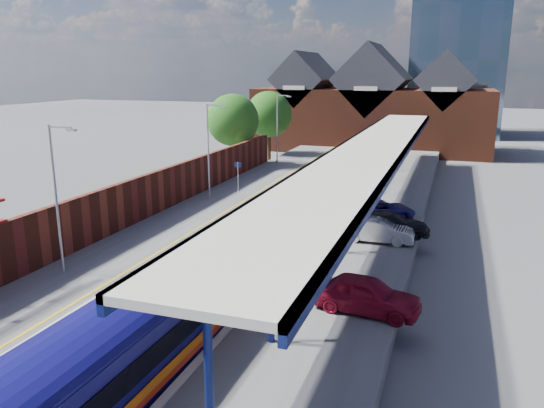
{
  "coord_description": "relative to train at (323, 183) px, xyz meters",
  "views": [
    {
      "loc": [
        10.57,
        -13.09,
        10.34
      ],
      "look_at": [
        0.6,
        15.82,
        2.6
      ],
      "focal_mm": 35.0,
      "sensor_mm": 36.0,
      "label": 1
    }
  ],
  "objects": [
    {
      "name": "ground",
      "position": [
        -1.49,
        5.05,
        -2.12
      ],
      "size": [
        240.0,
        240.0,
        0.0
      ],
      "primitive_type": "plane",
      "color": "#5B5B5E",
      "rests_on": "ground"
    },
    {
      "name": "ballast_bed",
      "position": [
        -1.49,
        -4.95,
        -2.09
      ],
      "size": [
        6.0,
        76.0,
        0.06
      ],
      "primitive_type": "cube",
      "color": "#473D33",
      "rests_on": "ground"
    },
    {
      "name": "rails",
      "position": [
        -1.49,
        -4.95,
        -2.0
      ],
      "size": [
        4.51,
        76.0,
        0.14
      ],
      "color": "slate",
      "rests_on": "ground"
    },
    {
      "name": "left_platform",
      "position": [
        -6.99,
        -4.95,
        -1.62
      ],
      "size": [
        5.0,
        76.0,
        1.0
      ],
      "primitive_type": "cube",
      "color": "#565659",
      "rests_on": "ground"
    },
    {
      "name": "right_platform",
      "position": [
        4.51,
        -4.95,
        -1.62
      ],
      "size": [
        6.0,
        76.0,
        1.0
      ],
      "primitive_type": "cube",
      "color": "#565659",
      "rests_on": "ground"
    },
    {
      "name": "coping_left",
      "position": [
        -4.64,
        -4.95,
        -1.1
      ],
      "size": [
        0.3,
        76.0,
        0.05
      ],
      "primitive_type": "cube",
      "color": "silver",
      "rests_on": "left_platform"
    },
    {
      "name": "coping_right",
      "position": [
        1.66,
        -4.95,
        -1.1
      ],
      "size": [
        0.3,
        76.0,
        0.05
      ],
      "primitive_type": "cube",
      "color": "silver",
      "rests_on": "right_platform"
    },
    {
      "name": "yellow_line",
      "position": [
        -5.24,
        -4.95,
        -1.12
      ],
      "size": [
        0.14,
        76.0,
        0.01
      ],
      "primitive_type": "cube",
      "color": "yellow",
      "rests_on": "left_platform"
    },
    {
      "name": "train",
      "position": [
        0.0,
        0.0,
        0.0
      ],
      "size": [
        3.09,
        65.95,
        3.45
      ],
      "color": "#0D0B4F",
      "rests_on": "ground"
    },
    {
      "name": "canopy",
      "position": [
        3.99,
        -3.0,
        3.13
      ],
      "size": [
        4.5,
        52.0,
        4.48
      ],
      "color": "#0D1750",
      "rests_on": "right_platform"
    },
    {
      "name": "lamp_post_b",
      "position": [
        -7.86,
        -18.95,
        2.87
      ],
      "size": [
        1.48,
        0.18,
        7.0
      ],
      "color": "#A5A8AA",
      "rests_on": "left_platform"
    },
    {
      "name": "lamp_post_c",
      "position": [
        -7.86,
        -2.95,
        2.87
      ],
      "size": [
        1.48,
        0.18,
        7.0
      ],
      "color": "#A5A8AA",
      "rests_on": "left_platform"
    },
    {
      "name": "lamp_post_d",
      "position": [
        -7.86,
        13.05,
        2.87
      ],
      "size": [
        1.48,
        0.18,
        7.0
      ],
      "color": "#A5A8AA",
      "rests_on": "left_platform"
    },
    {
      "name": "platform_sign",
      "position": [
        -6.49,
        -0.95,
        0.57
      ],
      "size": [
        0.55,
        0.08,
        2.5
      ],
      "color": "#A5A8AA",
      "rests_on": "left_platform"
    },
    {
      "name": "brick_wall",
      "position": [
        -9.59,
        -11.41,
        0.33
      ],
      "size": [
        0.35,
        50.0,
        3.86
      ],
      "color": "maroon",
      "rests_on": "left_platform"
    },
    {
      "name": "station_building",
      "position": [
        -1.49,
        33.05,
        3.33
      ],
      "size": [
        30.0,
        12.12,
        13.78
      ],
      "color": "maroon",
      "rests_on": "ground"
    },
    {
      "name": "glass_tower",
      "position": [
        8.51,
        55.05,
        18.08
      ],
      "size": [
        14.2,
        14.2,
        40.3
      ],
      "color": "slate",
      "rests_on": "ground"
    },
    {
      "name": "tree_near",
      "position": [
        -11.84,
        10.96,
        3.23
      ],
      "size": [
        5.2,
        5.2,
        8.1
      ],
      "color": "#382314",
      "rests_on": "ground"
    },
    {
      "name": "tree_far",
      "position": [
        -10.84,
        18.96,
        3.23
      ],
      "size": [
        5.2,
        5.2,
        8.1
      ],
      "color": "#382314",
      "rests_on": "ground"
    },
    {
      "name": "parked_car_red",
      "position": [
        6.25,
        -18.47,
        -0.38
      ],
      "size": [
        4.53,
        2.25,
        1.48
      ],
      "primitive_type": "imported",
      "rotation": [
        0.0,
        0.0,
        1.45
      ],
      "color": "maroon",
      "rests_on": "right_platform"
    },
    {
      "name": "parked_car_silver",
      "position": [
        5.42,
        -9.37,
        -0.46
      ],
      "size": [
        4.08,
        1.55,
        1.33
      ],
      "primitive_type": "imported",
      "rotation": [
        0.0,
        0.0,
        1.61
      ],
      "color": "silver",
      "rests_on": "right_platform"
    },
    {
      "name": "parked_car_dark",
      "position": [
        5.85,
        -7.95,
        -0.44
      ],
      "size": [
        5.05,
        2.99,
        1.37
      ],
      "primitive_type": "imported",
      "rotation": [
        0.0,
        0.0,
        1.81
      ],
      "color": "black",
      "rests_on": "right_platform"
    },
    {
      "name": "parked_car_blue",
      "position": [
        4.95,
        -4.47,
        -0.51
      ],
      "size": [
        4.82,
        3.5,
        1.22
      ],
      "primitive_type": "imported",
      "rotation": [
        0.0,
        0.0,
        1.95
      ],
      "color": "navy",
      "rests_on": "right_platform"
    }
  ]
}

